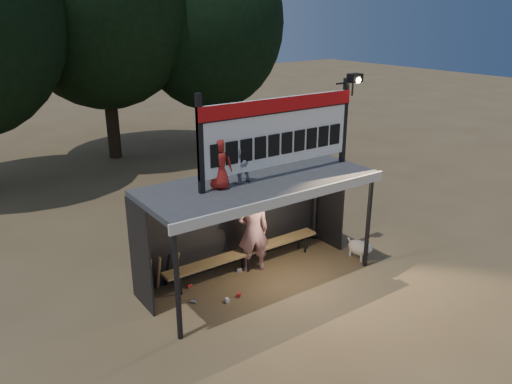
# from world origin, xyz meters

# --- Properties ---
(ground) EXTENTS (80.00, 80.00, 0.00)m
(ground) POSITION_xyz_m (0.00, 0.00, 0.00)
(ground) COLOR brown
(ground) RESTS_ON ground
(player) EXTENTS (0.83, 0.68, 1.95)m
(player) POSITION_xyz_m (0.16, 0.45, 0.97)
(player) COLOR silver
(player) RESTS_ON ground
(child_a) EXTENTS (0.51, 0.41, 1.01)m
(child_a) POSITION_xyz_m (-0.44, 0.10, 2.82)
(child_a) COLOR slate
(child_a) RESTS_ON dugout_shelter
(child_b) EXTENTS (0.59, 0.53, 1.01)m
(child_b) POSITION_xyz_m (-0.93, 0.03, 2.83)
(child_b) COLOR #A52019
(child_b) RESTS_ON dugout_shelter
(dugout_shelter) EXTENTS (5.10, 2.08, 2.32)m
(dugout_shelter) POSITION_xyz_m (0.00, 0.24, 1.85)
(dugout_shelter) COLOR #38383A
(dugout_shelter) RESTS_ON ground
(scoreboard_assembly) EXTENTS (4.10, 0.27, 1.99)m
(scoreboard_assembly) POSITION_xyz_m (0.56, -0.01, 3.32)
(scoreboard_assembly) COLOR black
(scoreboard_assembly) RESTS_ON dugout_shelter
(bench) EXTENTS (4.00, 0.35, 0.48)m
(bench) POSITION_xyz_m (0.00, 0.55, 0.43)
(bench) COLOR #997A48
(bench) RESTS_ON ground
(tree_right) EXTENTS (6.08, 6.08, 8.72)m
(tree_right) POSITION_xyz_m (5.00, 10.50, 5.19)
(tree_right) COLOR #2E2014
(tree_right) RESTS_ON ground
(dog) EXTENTS (0.36, 0.81, 0.49)m
(dog) POSITION_xyz_m (2.55, -0.57, 0.28)
(dog) COLOR silver
(dog) RESTS_ON ground
(bats) EXTENTS (0.67, 0.35, 0.84)m
(bats) POSITION_xyz_m (-1.90, 0.82, 0.43)
(bats) COLOR olive
(bats) RESTS_ON ground
(litter) EXTENTS (1.58, 1.06, 0.08)m
(litter) POSITION_xyz_m (-1.00, 0.08, 0.04)
(litter) COLOR red
(litter) RESTS_ON ground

